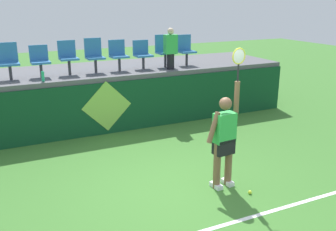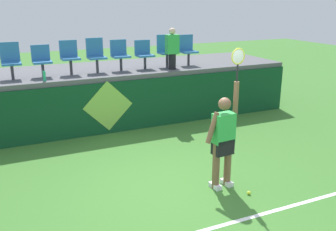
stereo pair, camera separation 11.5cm
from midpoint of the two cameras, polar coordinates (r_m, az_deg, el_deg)
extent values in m
plane|color=#3D752D|center=(7.02, 1.75, -10.71)|extent=(40.00, 40.00, 0.00)
cube|color=#0F4223|center=(9.75, -7.16, 1.38)|extent=(10.32, 0.20, 1.31)
cube|color=#56565B|center=(10.72, -9.29, 6.65)|extent=(10.32, 2.52, 0.12)
cube|color=white|center=(6.00, 7.81, -16.16)|extent=(9.29, 0.08, 0.01)
cube|color=white|center=(7.05, 7.53, -10.38)|extent=(0.14, 0.27, 0.08)
cube|color=white|center=(7.20, 9.21, -9.86)|extent=(0.14, 0.27, 0.08)
cylinder|color=brown|center=(6.88, 7.66, -7.50)|extent=(0.13, 0.13, 0.86)
cylinder|color=brown|center=(7.03, 9.36, -7.03)|extent=(0.13, 0.13, 0.86)
cube|color=black|center=(6.82, 8.65, -4.59)|extent=(0.38, 0.25, 0.28)
cube|color=green|center=(6.70, 8.78, -1.85)|extent=(0.40, 0.25, 0.53)
sphere|color=brown|center=(6.57, 8.95, 1.74)|extent=(0.22, 0.22, 0.22)
cylinder|color=brown|center=(6.54, 7.14, -1.83)|extent=(0.26, 0.11, 0.55)
cylinder|color=brown|center=(6.70, 10.59, 2.58)|extent=(0.09, 0.09, 0.58)
cylinder|color=black|center=(6.61, 10.80, 6.27)|extent=(0.03, 0.03, 0.30)
torus|color=gold|center=(6.56, 10.93, 8.67)|extent=(0.28, 0.05, 0.28)
ellipsoid|color=silver|center=(6.56, 10.93, 8.67)|extent=(0.24, 0.04, 0.24)
sphere|color=#D1E533|center=(6.93, 12.46, -11.22)|extent=(0.07, 0.07, 0.07)
cylinder|color=#26B272|center=(9.33, -17.65, 5.64)|extent=(0.07, 0.07, 0.24)
cylinder|color=#38383D|center=(9.77, -21.91, 6.04)|extent=(0.07, 0.07, 0.35)
cube|color=#2D70B2|center=(9.74, -22.04, 7.19)|extent=(0.44, 0.42, 0.05)
cube|color=#2D70B2|center=(9.89, -22.27, 8.80)|extent=(0.44, 0.04, 0.46)
cylinder|color=#38383D|center=(9.83, -17.85, 6.48)|extent=(0.07, 0.07, 0.34)
cube|color=#2D70B2|center=(9.80, -17.96, 7.61)|extent=(0.44, 0.42, 0.05)
cube|color=#2D70B2|center=(9.95, -18.21, 8.95)|extent=(0.44, 0.04, 0.37)
cylinder|color=#38383D|center=(9.92, -13.95, 7.02)|extent=(0.07, 0.07, 0.38)
cube|color=#2D70B2|center=(9.89, -14.04, 8.25)|extent=(0.44, 0.42, 0.05)
cube|color=#2D70B2|center=(10.05, -14.35, 9.69)|extent=(0.44, 0.04, 0.41)
cylinder|color=#38383D|center=(10.07, -10.19, 7.33)|extent=(0.07, 0.07, 0.36)
cube|color=#2D70B2|center=(10.04, -10.25, 8.48)|extent=(0.44, 0.42, 0.05)
cube|color=#2D70B2|center=(10.19, -10.61, 10.04)|extent=(0.44, 0.04, 0.46)
cylinder|color=#38383D|center=(10.25, -6.71, 7.63)|extent=(0.07, 0.07, 0.36)
cube|color=#2D70B2|center=(10.22, -6.74, 8.75)|extent=(0.44, 0.42, 0.05)
cube|color=#2D70B2|center=(10.36, -7.12, 10.10)|extent=(0.44, 0.04, 0.40)
cylinder|color=#38383D|center=(10.47, -3.14, 7.88)|extent=(0.07, 0.07, 0.34)
cube|color=#2D70B2|center=(10.44, -3.16, 8.93)|extent=(0.44, 0.42, 0.05)
cube|color=#2D70B2|center=(10.59, -3.56, 10.19)|extent=(0.44, 0.04, 0.37)
cylinder|color=#38383D|center=(10.73, 0.16, 8.22)|extent=(0.07, 0.07, 0.37)
cube|color=#2D70B2|center=(10.70, 0.17, 9.35)|extent=(0.44, 0.42, 0.05)
cube|color=#2D70B2|center=(10.84, -0.26, 10.80)|extent=(0.44, 0.04, 0.46)
cylinder|color=#38383D|center=(11.03, 3.39, 8.41)|extent=(0.07, 0.07, 0.36)
cube|color=#2D70B2|center=(11.00, 3.41, 9.47)|extent=(0.44, 0.42, 0.05)
cube|color=#2D70B2|center=(11.13, 2.96, 10.85)|extent=(0.44, 0.04, 0.44)
cylinder|color=black|center=(10.42, 0.94, 8.08)|extent=(0.20, 0.20, 0.42)
cube|color=green|center=(10.36, 0.96, 10.60)|extent=(0.34, 0.20, 0.51)
sphere|color=beige|center=(10.33, 0.97, 12.47)|extent=(0.18, 0.18, 0.18)
cube|color=#0F4223|center=(9.77, -8.41, -2.65)|extent=(0.90, 0.01, 0.00)
plane|color=#8CC64C|center=(9.55, -8.59, 1.40)|extent=(1.27, 0.00, 1.27)
camera|label=1|loc=(0.06, -89.58, 0.13)|focal=40.81mm
camera|label=2|loc=(0.06, 90.42, -0.13)|focal=40.81mm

